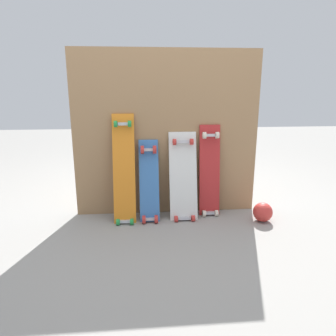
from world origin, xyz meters
The scene contains 7 objects.
ground_plane centered at (0.00, 0.00, 0.00)m, with size 12.00×12.00×0.00m, color gray.
plywood_wall_panel centered at (0.00, 0.07, 0.72)m, with size 1.62×0.04×1.44m, color #99724C.
skateboard_orange centered at (-0.37, -0.08, 0.42)m, with size 0.19×0.28×0.98m.
skateboard_blue centered at (-0.16, -0.08, 0.31)m, with size 0.17×0.28×0.75m.
skateboard_white centered at (0.13, -0.07, 0.34)m, with size 0.24×0.26×0.82m.
skateboard_red centered at (0.38, -0.02, 0.37)m, with size 0.18×0.17×0.87m.
rubber_ball centered at (0.80, -0.23, 0.08)m, with size 0.17×0.17×0.17m, color red.
Camera 1 is at (-0.23, -2.66, 1.13)m, focal length 33.59 mm.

